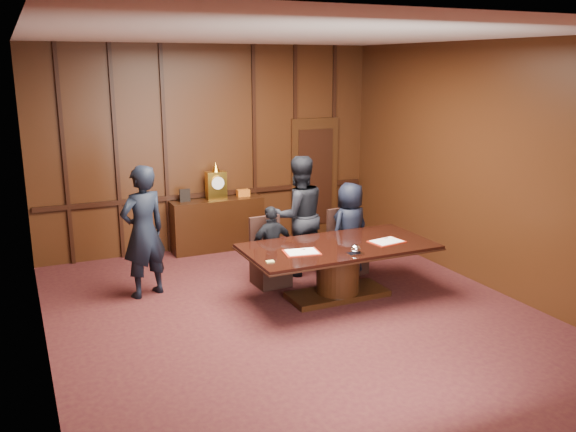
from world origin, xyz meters
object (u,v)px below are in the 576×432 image
object	(u,v)px
sideboard	(217,222)
signatory_right	(350,229)
signatory_left	(272,247)
conference_table	(338,262)
witness_right	(298,216)
witness_left	(143,232)

from	to	relation	value
sideboard	signatory_right	bearing A→B (deg)	-54.91
signatory_left	conference_table	bearing A→B (deg)	125.05
conference_table	witness_right	bearing A→B (deg)	93.06
signatory_right	witness_left	bearing A→B (deg)	-21.17
signatory_left	signatory_right	size ratio (longest dim) A/B	0.83
signatory_right	sideboard	bearing A→B (deg)	-68.88
witness_left	signatory_right	bearing A→B (deg)	152.16
sideboard	witness_right	world-z (taller)	witness_right
signatory_right	witness_right	size ratio (longest dim) A/B	0.78
sideboard	witness_right	size ratio (longest dim) A/B	0.87
signatory_right	witness_right	distance (m)	0.82
signatory_right	witness_left	distance (m)	3.09
signatory_left	witness_left	xyz separation A→B (m)	(-1.76, 0.39, 0.33)
conference_table	signatory_left	bearing A→B (deg)	129.09
witness_left	signatory_left	bearing A→B (deg)	146.98
witness_right	signatory_right	bearing A→B (deg)	156.00
conference_table	signatory_right	bearing A→B (deg)	50.91
sideboard	witness_left	bearing A→B (deg)	-133.58
sideboard	signatory_left	xyz separation A→B (m)	(0.16, -2.07, 0.11)
signatory_left	signatory_right	distance (m)	1.31
sideboard	signatory_right	distance (m)	2.54
witness_left	witness_right	xyz separation A→B (m)	(2.35, -0.04, -0.01)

